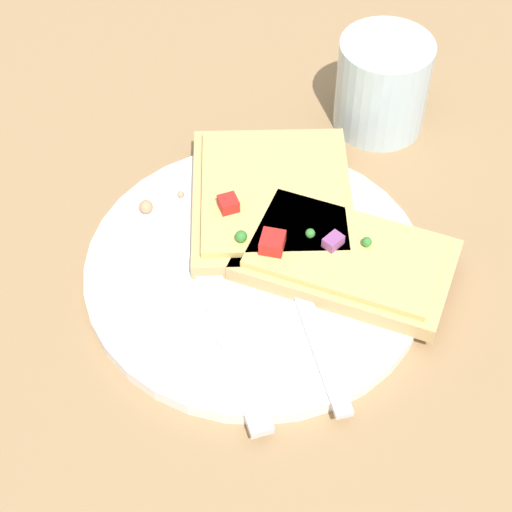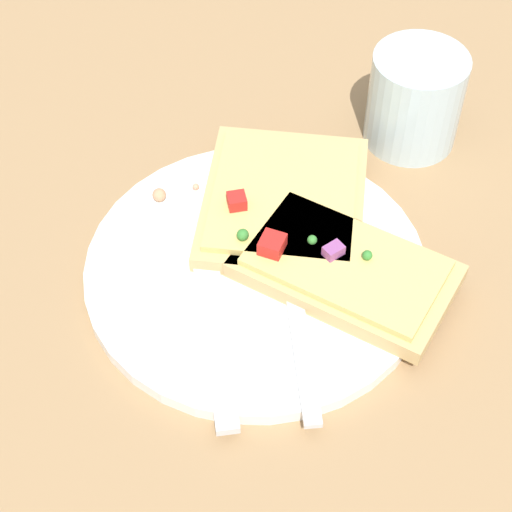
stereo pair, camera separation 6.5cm
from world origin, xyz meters
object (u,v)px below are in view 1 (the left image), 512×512
(plate, at_px, (256,269))
(pizza_slice_main, at_px, (272,197))
(fork, at_px, (296,280))
(knife, at_px, (229,334))
(pizza_slice_corner, at_px, (345,258))
(drinking_glass, at_px, (384,85))

(plate, height_order, pizza_slice_main, pizza_slice_main)
(plate, distance_m, fork, 0.04)
(fork, distance_m, knife, 0.07)
(pizza_slice_main, bearing_deg, pizza_slice_corner, 39.27)
(pizza_slice_main, relative_size, pizza_slice_corner, 1.13)
(drinking_glass, bearing_deg, plate, 179.57)
(fork, height_order, drinking_glass, drinking_glass)
(fork, distance_m, pizza_slice_corner, 0.04)
(fork, bearing_deg, pizza_slice_corner, -80.73)
(knife, xyz_separation_m, drinking_glass, (0.28, 0.02, 0.03))
(plate, bearing_deg, drinking_glass, -0.43)
(plate, bearing_deg, pizza_slice_corner, -59.30)
(knife, xyz_separation_m, pizza_slice_corner, (0.10, -0.04, 0.01))
(fork, xyz_separation_m, pizza_slice_main, (0.06, 0.06, 0.01))
(fork, xyz_separation_m, drinking_glass, (0.21, 0.03, 0.03))
(knife, distance_m, drinking_glass, 0.28)
(knife, bearing_deg, pizza_slice_main, -31.20)
(knife, distance_m, pizza_slice_main, 0.13)
(plate, height_order, pizza_slice_corner, pizza_slice_corner)
(drinking_glass, bearing_deg, knife, -176.49)
(knife, bearing_deg, fork, -62.69)
(fork, height_order, pizza_slice_main, pizza_slice_main)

